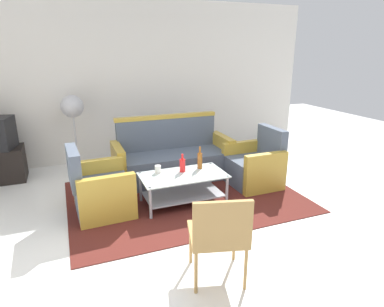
# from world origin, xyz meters

# --- Properties ---
(ground_plane) EXTENTS (14.00, 14.00, 0.00)m
(ground_plane) POSITION_xyz_m (0.00, 0.00, 0.00)
(ground_plane) COLOR white
(wall_back) EXTENTS (6.52, 0.12, 2.80)m
(wall_back) POSITION_xyz_m (0.00, 3.06, 1.40)
(wall_back) COLOR silver
(wall_back) RESTS_ON ground
(rug) EXTENTS (3.08, 2.24, 0.01)m
(rug) POSITION_xyz_m (0.02, 0.96, 0.01)
(rug) COLOR #511E19
(rug) RESTS_ON ground
(couch) EXTENTS (1.81, 0.75, 0.96)m
(couch) POSITION_xyz_m (0.09, 1.69, 0.32)
(couch) COLOR #4C5666
(couch) RESTS_ON rug
(armchair_left) EXTENTS (0.73, 0.79, 0.85)m
(armchair_left) POSITION_xyz_m (-1.11, 0.92, 0.29)
(armchair_left) COLOR #4C5666
(armchair_left) RESTS_ON rug
(armchair_right) EXTENTS (0.71, 0.77, 0.85)m
(armchair_right) POSITION_xyz_m (1.15, 0.99, 0.29)
(armchair_right) COLOR #4C5666
(armchair_right) RESTS_ON rug
(coffee_table) EXTENTS (1.10, 0.60, 0.40)m
(coffee_table) POSITION_xyz_m (-0.07, 0.77, 0.27)
(coffee_table) COLOR silver
(coffee_table) RESTS_ON rug
(bottle_brown) EXTENTS (0.07, 0.07, 0.31)m
(bottle_brown) POSITION_xyz_m (0.22, 0.91, 0.53)
(bottle_brown) COLOR brown
(bottle_brown) RESTS_ON coffee_table
(bottle_red) EXTENTS (0.08, 0.08, 0.24)m
(bottle_red) POSITION_xyz_m (-0.04, 0.88, 0.50)
(bottle_red) COLOR red
(bottle_red) RESTS_ON coffee_table
(cup) EXTENTS (0.08, 0.08, 0.10)m
(cup) POSITION_xyz_m (-0.35, 0.95, 0.46)
(cup) COLOR silver
(cup) RESTS_ON coffee_table
(pedestal_fan) EXTENTS (0.36, 0.36, 1.27)m
(pedestal_fan) POSITION_xyz_m (-1.28, 2.60, 1.01)
(pedestal_fan) COLOR #2D2D33
(pedestal_fan) RESTS_ON ground
(wicker_chair) EXTENTS (0.59, 0.59, 0.84)m
(wicker_chair) POSITION_xyz_m (-0.32, -0.80, 0.49)
(wicker_chair) COLOR #AD844C
(wicker_chair) RESTS_ON ground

